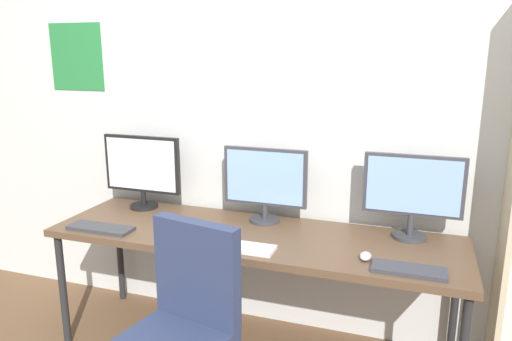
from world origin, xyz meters
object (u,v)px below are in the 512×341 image
object	(u,v)px
monitor_right	(413,191)
monitor_center	(265,182)
keyboard_left	(101,228)
keyboard_center	(238,247)
keyboard_right	(409,270)
monitor_left	(142,168)
desk	(253,242)
computer_mouse	(366,256)

from	to	relation	value
monitor_right	monitor_center	bearing A→B (deg)	180.00
keyboard_left	keyboard_center	world-z (taller)	same
monitor_right	keyboard_center	bearing A→B (deg)	-151.87
monitor_center	keyboard_right	world-z (taller)	monitor_center
monitor_center	monitor_right	bearing A→B (deg)	-0.00
keyboard_right	monitor_left	bearing A→B (deg)	165.14
keyboard_center	monitor_center	bearing A→B (deg)	90.00
monitor_center	keyboard_right	size ratio (longest dim) A/B	1.51
monitor_center	monitor_left	bearing A→B (deg)	180.00
monitor_left	keyboard_center	distance (m)	0.97
desk	monitor_right	bearing A→B (deg)	14.39
monitor_left	keyboard_left	bearing A→B (deg)	-91.64
monitor_center	keyboard_center	size ratio (longest dim) A/B	1.32
desk	keyboard_left	size ratio (longest dim) A/B	5.99
desk	computer_mouse	bearing A→B (deg)	-13.32
keyboard_left	computer_mouse	bearing A→B (deg)	3.10
desk	keyboard_center	size ratio (longest dim) A/B	6.02
keyboard_center	computer_mouse	xyz separation A→B (m)	(0.63, 0.08, 0.01)
computer_mouse	keyboard_right	bearing A→B (deg)	-21.23
keyboard_left	keyboard_right	world-z (taller)	same
monitor_center	computer_mouse	distance (m)	0.77
desk	keyboard_right	size ratio (longest dim) A/B	6.88
monitor_right	keyboard_left	bearing A→B (deg)	-165.14
monitor_left	keyboard_left	size ratio (longest dim) A/B	1.38
keyboard_left	keyboard_right	bearing A→B (deg)	0.00
desk	keyboard_center	bearing A→B (deg)	-90.00
monitor_right	computer_mouse	world-z (taller)	monitor_right
desk	monitor_right	distance (m)	0.91
keyboard_right	monitor_right	bearing A→B (deg)	91.64
monitor_left	keyboard_center	xyz separation A→B (m)	(0.83, -0.44, -0.25)
desk	keyboard_center	xyz separation A→B (m)	(0.00, -0.23, 0.06)
monitor_left	keyboard_right	bearing A→B (deg)	-14.86
desk	monitor_center	distance (m)	0.36
keyboard_left	computer_mouse	size ratio (longest dim) A/B	3.99
monitor_left	keyboard_left	world-z (taller)	monitor_left
computer_mouse	monitor_right	bearing A→B (deg)	61.99
keyboard_left	computer_mouse	xyz separation A→B (m)	(1.47, 0.08, 0.01)
monitor_center	keyboard_center	distance (m)	0.50
monitor_right	keyboard_right	bearing A→B (deg)	-88.36
monitor_center	keyboard_right	xyz separation A→B (m)	(0.84, -0.44, -0.24)
monitor_center	keyboard_center	world-z (taller)	monitor_center
monitor_right	keyboard_left	size ratio (longest dim) A/B	1.36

